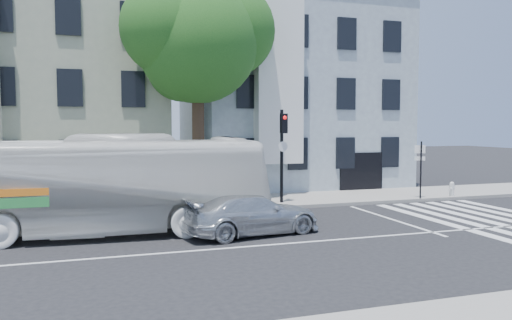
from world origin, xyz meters
name	(u,v)px	position (x,y,z in m)	size (l,w,h in m)	color
ground	(254,246)	(0.00, 0.00, 0.00)	(120.00, 120.00, 0.00)	black
sidewalk_far	(201,204)	(0.00, 8.00, 0.07)	(80.00, 4.00, 0.15)	gray
building_left	(47,92)	(-7.00, 15.00, 5.50)	(12.00, 10.00, 11.00)	gray
building_right	(288,97)	(7.00, 15.00, 5.50)	(12.00, 10.00, 11.00)	gray
street_tree	(198,36)	(0.06, 8.74, 7.83)	(7.30, 5.90, 11.10)	#2D2116
bus	(85,185)	(-4.90, 3.20, 1.71)	(12.24, 2.86, 3.41)	silver
sedan	(252,214)	(0.45, 1.64, 0.70)	(4.81, 1.95, 1.39)	silver
hedge	(93,206)	(-4.71, 6.30, 0.50)	(8.50, 0.84, 0.70)	#35601F
traffic_signal	(283,144)	(3.59, 6.93, 2.85)	(0.46, 0.54, 4.42)	black
fire_hydrant	(452,189)	(12.45, 6.30, 0.52)	(0.41, 0.29, 0.73)	silver
far_sign_pole	(420,163)	(10.45, 6.14, 1.89)	(0.47, 0.26, 2.78)	black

